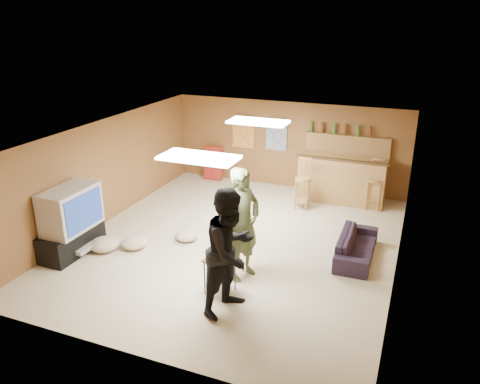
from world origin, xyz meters
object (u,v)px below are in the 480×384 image
at_px(tv_body, 70,209).
at_px(sofa, 357,246).
at_px(bar_counter, 342,180).
at_px(person_olive, 243,224).
at_px(tray_table, 220,276).
at_px(person_black, 231,251).

relative_size(tv_body, sofa, 0.70).
height_order(bar_counter, person_olive, person_olive).
height_order(bar_counter, tray_table, bar_counter).
bearing_deg(person_black, tray_table, 61.61).
relative_size(bar_counter, sofa, 1.27).
bearing_deg(bar_counter, tray_table, -103.11).
xyz_separation_m(tv_body, bar_counter, (4.15, 4.45, -0.35)).
bearing_deg(person_olive, tv_body, 117.26).
bearing_deg(tv_body, sofa, 19.82).
relative_size(bar_counter, person_black, 1.02).
bearing_deg(person_black, tv_body, 98.36).
bearing_deg(bar_counter, person_olive, -102.91).
distance_m(tv_body, person_black, 3.44).
xyz_separation_m(person_black, tray_table, (-0.33, 0.35, -0.69)).
bearing_deg(sofa, person_black, 145.96).
xyz_separation_m(tv_body, person_black, (3.40, -0.56, 0.08)).
bearing_deg(tv_body, person_olive, 7.01).
bearing_deg(tray_table, tv_body, 176.05).
bearing_deg(bar_counter, sofa, -73.77).
height_order(person_black, sofa, person_black).
relative_size(tv_body, tray_table, 1.86).
height_order(tv_body, tray_table, tv_body).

